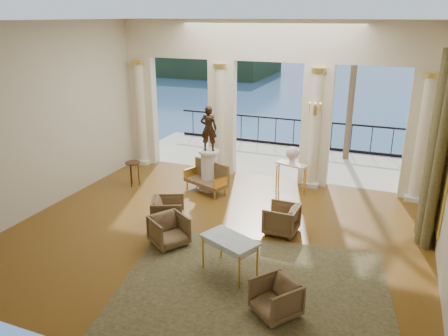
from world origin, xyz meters
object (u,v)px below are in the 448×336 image
at_px(game_table, 230,242).
at_px(pedestal, 209,171).
at_px(console_table, 292,168).
at_px(statue, 209,129).
at_px(armchair_d, 168,210).
at_px(armchair_b, 276,296).
at_px(settee, 208,177).
at_px(armchair_a, 169,229).
at_px(side_table, 133,166).
at_px(armchair_c, 281,218).

distance_m(game_table, pedestal, 4.25).
bearing_deg(console_table, statue, -145.61).
height_order(armchair_d, console_table, console_table).
height_order(armchair_b, settee, settee).
bearing_deg(armchair_a, console_table, 9.74).
xyz_separation_m(statue, side_table, (-2.08, -0.58, -1.13)).
bearing_deg(armchair_d, console_table, -58.66).
relative_size(pedestal, statue, 0.92).
bearing_deg(game_table, pedestal, 142.52).
xyz_separation_m(settee, game_table, (2.01, -3.56, 0.24)).
height_order(armchair_c, side_table, armchair_c).
distance_m(settee, side_table, 2.17).
relative_size(armchair_b, console_table, 0.74).
relative_size(pedestal, console_table, 1.23).
distance_m(armchair_a, armchair_d, 0.95).
bearing_deg(console_table, pedestal, -145.61).
bearing_deg(armchair_c, game_table, -12.15).
relative_size(armchair_c, pedestal, 0.64).
xyz_separation_m(armchair_a, armchair_d, (-0.47, 0.82, 0.01)).
bearing_deg(armchair_c, pedestal, -123.33).
relative_size(armchair_d, pedestal, 0.65).
bearing_deg(armchair_d, armchair_b, -148.35).
xyz_separation_m(armchair_b, side_table, (-5.25, 4.01, 0.27)).
bearing_deg(settee, armchair_b, -33.41).
height_order(statue, console_table, statue).
distance_m(armchair_a, statue, 3.51).
xyz_separation_m(armchair_a, settee, (-0.44, 3.03, 0.05)).
bearing_deg(settee, armchair_a, -60.54).
bearing_deg(console_table, game_table, -74.40).
height_order(settee, pedestal, pedestal).
relative_size(armchair_d, settee, 0.54).
bearing_deg(settee, armchair_d, -69.58).
relative_size(armchair_c, game_table, 0.61).
bearing_deg(armchair_c, settee, -121.19).
xyz_separation_m(armchair_c, side_table, (-4.61, 1.22, 0.24)).
bearing_deg(statue, side_table, 2.36).
relative_size(game_table, pedestal, 1.06).
height_order(armchair_a, armchair_b, armchair_a).
bearing_deg(statue, armchair_b, 111.55).
relative_size(armchair_a, pedestal, 0.64).
xyz_separation_m(armchair_a, statue, (-0.47, 3.20, 1.38)).
bearing_deg(armchair_b, settee, 163.23).
bearing_deg(armchair_d, side_table, 25.82).
relative_size(armchair_b, armchair_d, 0.93).
xyz_separation_m(armchair_d, side_table, (-2.09, 1.80, 0.24)).
height_order(armchair_d, pedestal, pedestal).
xyz_separation_m(armchair_b, pedestal, (-3.17, 4.58, 0.20)).
xyz_separation_m(settee, console_table, (2.12, 0.84, 0.26)).
bearing_deg(armchair_d, game_table, -146.93).
bearing_deg(settee, game_table, -39.33).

